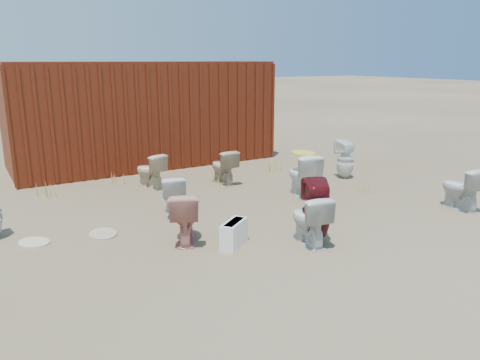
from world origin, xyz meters
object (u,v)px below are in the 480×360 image
toilet_front_e (461,188)px  shipping_container (142,113)px  toilet_back_yellowlid (303,175)px  loose_tank (234,234)px  toilet_front_maroon (316,211)px  toilet_back_e (345,159)px  toilet_back_beige_left (150,171)px  toilet_back_beige_right (223,167)px  toilet_front_a (172,195)px  toilet_front_c (309,219)px  toilet_front_pink (185,217)px

toilet_front_e → shipping_container: bearing=-54.7°
toilet_back_yellowlid → loose_tank: toilet_back_yellowlid is taller
toilet_front_maroon → toilet_back_e: toilet_front_maroon is taller
toilet_back_e → toilet_back_beige_left: bearing=-17.4°
toilet_front_maroon → toilet_back_beige_left: (-0.96, 3.84, -0.10)m
toilet_front_maroon → toilet_back_yellowlid: 2.22m
toilet_back_beige_right → toilet_back_e: toilet_back_e is taller
shipping_container → toilet_back_beige_right: shipping_container is taller
toilet_back_yellowlid → toilet_front_e: bearing=144.4°
loose_tank → toilet_back_e: bearing=-8.5°
toilet_front_maroon → toilet_back_beige_right: toilet_front_maroon is taller
toilet_front_a → toilet_front_maroon: (1.24, -2.08, 0.11)m
toilet_front_c → toilet_back_beige_left: 3.95m
toilet_front_c → toilet_front_e: (3.16, -0.10, 0.01)m
toilet_back_beige_left → toilet_front_maroon: bearing=85.0°
toilet_front_pink → toilet_back_yellowlid: size_ratio=0.91×
toilet_front_e → loose_tank: bearing=0.4°
toilet_front_pink → toilet_back_beige_right: toilet_front_pink is taller
toilet_front_e → toilet_front_c: bearing=6.3°
toilet_front_maroon → toilet_back_beige_left: 3.96m
shipping_container → toilet_front_maroon: (0.24, -6.23, -0.76)m
toilet_back_beige_left → loose_tank: size_ratio=1.37×
toilet_front_c → toilet_front_maroon: size_ratio=0.80×
toilet_front_e → toilet_back_e: toilet_back_e is taller
toilet_front_maroon → loose_tank: bearing=3.8°
toilet_front_a → toilet_front_e: (4.26, -2.20, 0.03)m
toilet_back_yellowlid → loose_tank: (-2.28, -1.42, -0.22)m
shipping_container → toilet_back_beige_left: (-0.72, -2.39, -0.86)m
toilet_front_maroon → loose_tank: 1.17m
toilet_front_pink → loose_tank: size_ratio=1.45×
shipping_container → toilet_back_yellowlid: shipping_container is taller
shipping_container → toilet_front_a: (-1.01, -4.15, -0.87)m
toilet_front_a → toilet_front_e: bearing=167.3°
toilet_back_beige_right → toilet_back_yellowlid: 1.74m
loose_tank → toilet_front_maroon: bearing=-58.4°
toilet_front_c → toilet_back_beige_left: bearing=-67.2°
toilet_front_pink → toilet_front_e: toilet_front_e is taller
toilet_front_pink → toilet_front_c: bearing=172.4°
toilet_front_pink → toilet_front_e: 4.68m
toilet_front_c → toilet_back_beige_right: 3.45m
loose_tank → toilet_back_yellowlid: bearing=-4.2°
toilet_back_beige_left → toilet_back_yellowlid: toilet_back_yellowlid is taller
toilet_back_beige_right → toilet_front_e: bearing=125.6°
toilet_front_a → toilet_back_e: toilet_back_e is taller
shipping_container → toilet_front_c: bearing=-89.1°
loose_tank → toilet_front_a: bearing=60.7°
toilet_back_e → toilet_front_a: bearing=7.8°
shipping_container → toilet_back_beige_right: (0.66, -2.84, -0.85)m
toilet_back_e → toilet_front_e: bearing=95.9°
shipping_container → loose_tank: (-0.81, -5.80, -1.02)m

